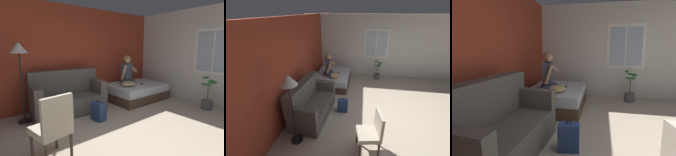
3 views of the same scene
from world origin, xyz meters
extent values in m
cube|color=#993823|center=(0.00, 2.97, 1.35)|extent=(11.17, 0.16, 2.70)
cube|color=silver|center=(3.17, 0.00, 1.35)|extent=(0.16, 7.18, 2.70)
cube|color=white|center=(3.07, 0.40, 1.49)|extent=(0.02, 1.04, 1.24)
cube|color=#9EB2C6|center=(3.06, 0.40, 1.49)|extent=(0.01, 0.88, 1.08)
cube|color=white|center=(3.06, 0.40, 1.49)|extent=(0.01, 0.04, 1.08)
cube|color=#4C3828|center=(1.87, 2.12, 0.13)|extent=(1.76, 1.32, 0.26)
cube|color=silver|center=(1.87, 2.12, 0.37)|extent=(1.71, 1.28, 0.22)
cube|color=#514C47|center=(-0.26, 2.26, 0.22)|extent=(1.76, 0.92, 0.44)
cube|color=#514C47|center=(-0.24, 2.56, 0.74)|extent=(1.71, 0.37, 0.60)
cube|color=#514C47|center=(-1.02, 2.32, 0.60)|extent=(0.24, 0.81, 0.32)
cube|color=#514C47|center=(0.50, 2.20, 0.60)|extent=(0.24, 0.81, 0.32)
ellipsoid|color=#383D51|center=(1.66, 2.23, 0.56)|extent=(0.58, 0.51, 0.16)
cube|color=#3F4756|center=(1.66, 2.27, 0.88)|extent=(0.35, 0.24, 0.48)
cylinder|color=tan|center=(1.47, 2.19, 0.86)|extent=(0.11, 0.22, 0.44)
cylinder|color=tan|center=(1.84, 2.22, 0.98)|extent=(0.13, 0.38, 0.29)
sphere|color=tan|center=(1.66, 2.25, 1.23)|extent=(0.21, 0.21, 0.21)
ellipsoid|color=olive|center=(1.66, 2.27, 1.24)|extent=(0.26, 0.25, 0.23)
cube|color=navy|center=(0.05, 1.47, 0.20)|extent=(0.22, 0.32, 0.40)
cube|color=navy|center=(0.16, 1.48, 0.11)|extent=(0.08, 0.24, 0.18)
torus|color=black|center=(0.05, 1.47, 0.42)|extent=(0.03, 0.09, 0.09)
ellipsoid|color=tan|center=(1.48, 1.99, 0.55)|extent=(0.53, 0.43, 0.14)
cube|color=black|center=(1.95, 1.91, 0.48)|extent=(0.16, 0.12, 0.01)
cylinder|color=#4C4C51|center=(2.66, 0.28, 0.12)|extent=(0.26, 0.26, 0.24)
cylinder|color=#426033|center=(2.66, 0.28, 0.42)|extent=(0.03, 0.03, 0.36)
ellipsoid|color=#2D6B33|center=(2.56, 0.30, 0.66)|extent=(0.15, 0.29, 0.06)
ellipsoid|color=#2D6B33|center=(2.75, 0.23, 0.74)|extent=(0.22, 0.29, 0.06)
ellipsoid|color=#2D6B33|center=(2.68, 0.38, 0.82)|extent=(0.29, 0.15, 0.06)
ellipsoid|color=#2D6B33|center=(2.62, 0.19, 0.72)|extent=(0.30, 0.21, 0.06)
camera|label=1|loc=(-1.99, -1.58, 1.60)|focal=28.00mm
camera|label=2|loc=(-3.69, 0.99, 2.83)|focal=24.00mm
camera|label=3|loc=(-2.20, 1.05, 1.45)|focal=28.00mm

